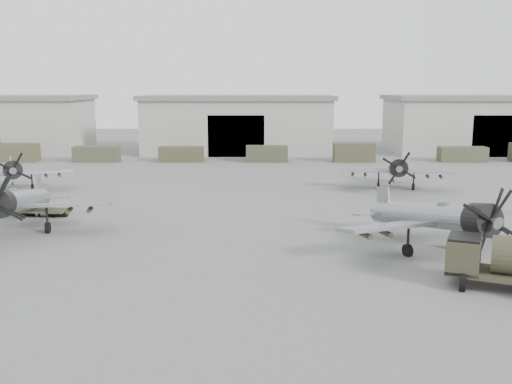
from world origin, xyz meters
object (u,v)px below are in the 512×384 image
Objects in this scene: tug_trailer at (10,209)px; aircraft_mid_2 at (436,217)px; aircraft_far_0 at (12,172)px; aircraft_mid_1 at (17,202)px; aircraft_far_1 at (396,169)px.

aircraft_mid_2 is at bearing -13.44° from tug_trailer.
aircraft_mid_2 is at bearing -54.71° from aircraft_far_0.
aircraft_mid_2 reaches higher than tug_trailer.
aircraft_mid_1 is 1.15× the size of aircraft_far_0.
aircraft_far_1 is at bearing 24.27° from tug_trailer.
aircraft_far_0 is (-34.38, 20.17, -0.22)m from aircraft_mid_2.
aircraft_mid_1 is 6.73m from tug_trailer.
tug_trailer is (-3.05, 5.74, -1.76)m from aircraft_mid_1.
aircraft_mid_1 reaches higher than aircraft_far_1.
tug_trailer is at bearing 111.42° from aircraft_mid_1.
tug_trailer is at bearing 139.42° from aircraft_mid_2.
aircraft_far_1 is 1.59× the size of tug_trailer.
aircraft_far_0 reaches higher than tug_trailer.
aircraft_mid_2 is at bearing -16.02° from aircraft_mid_1.
aircraft_mid_2 is 21.99m from aircraft_far_1.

